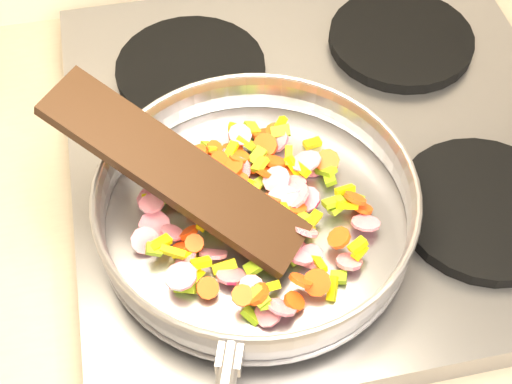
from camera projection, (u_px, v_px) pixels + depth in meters
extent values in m
cube|color=#939399|center=(324.00, 149.00, 0.86)|extent=(0.60, 0.60, 0.04)
cylinder|color=black|center=(231.00, 253.00, 0.74)|extent=(0.19, 0.19, 0.02)
cylinder|color=black|center=(484.00, 208.00, 0.77)|extent=(0.19, 0.19, 0.02)
cylinder|color=black|center=(191.00, 69.00, 0.90)|extent=(0.19, 0.19, 0.02)
cylinder|color=black|center=(401.00, 39.00, 0.94)|extent=(0.19, 0.19, 0.02)
cylinder|color=#9E9EA5|center=(256.00, 219.00, 0.75)|extent=(0.33, 0.33, 0.01)
torus|color=#9E9EA5|center=(256.00, 203.00, 0.73)|extent=(0.37, 0.37, 0.05)
torus|color=#9E9EA5|center=(256.00, 190.00, 0.71)|extent=(0.33, 0.33, 0.01)
cube|color=#9E9EA5|center=(230.00, 356.00, 0.62)|extent=(0.03, 0.04, 0.02)
cube|color=#82AE18|center=(260.00, 265.00, 0.70)|extent=(0.02, 0.01, 0.01)
cube|color=#82AE18|center=(175.00, 200.00, 0.74)|extent=(0.02, 0.02, 0.01)
cube|color=yellow|center=(173.00, 252.00, 0.71)|extent=(0.03, 0.02, 0.01)
cube|color=#82AE18|center=(251.00, 316.00, 0.68)|extent=(0.02, 0.02, 0.02)
cylinder|color=#FF4611|center=(239.00, 156.00, 0.78)|extent=(0.03, 0.03, 0.01)
cube|color=yellow|center=(192.00, 162.00, 0.77)|extent=(0.02, 0.02, 0.01)
cube|color=#82AE18|center=(353.00, 196.00, 0.76)|extent=(0.03, 0.02, 0.01)
cube|color=#82AE18|center=(185.00, 286.00, 0.69)|extent=(0.02, 0.02, 0.02)
cylinder|color=#DD1547|center=(203.00, 181.00, 0.76)|extent=(0.04, 0.04, 0.02)
cylinder|color=#FF4611|center=(301.00, 280.00, 0.68)|extent=(0.03, 0.02, 0.03)
cylinder|color=#DD1547|center=(191.00, 158.00, 0.78)|extent=(0.04, 0.04, 0.01)
cylinder|color=#DD1547|center=(299.00, 253.00, 0.71)|extent=(0.04, 0.04, 0.02)
cylinder|color=#FF4611|center=(276.00, 169.00, 0.79)|extent=(0.04, 0.04, 0.01)
cube|color=yellow|center=(160.00, 243.00, 0.71)|extent=(0.03, 0.02, 0.01)
cylinder|color=#DD1547|center=(172.00, 232.00, 0.73)|extent=(0.03, 0.03, 0.02)
cube|color=#82AE18|center=(183.00, 174.00, 0.78)|extent=(0.01, 0.02, 0.02)
cylinder|color=#FF4611|center=(281.00, 238.00, 0.71)|extent=(0.03, 0.03, 0.02)
cube|color=#82AE18|center=(302.00, 219.00, 0.72)|extent=(0.02, 0.02, 0.01)
cube|color=#82AE18|center=(254.00, 216.00, 0.74)|extent=(0.02, 0.02, 0.01)
cube|color=yellow|center=(268.00, 250.00, 0.72)|extent=(0.03, 0.01, 0.01)
cylinder|color=#DD1547|center=(178.00, 151.00, 0.78)|extent=(0.04, 0.03, 0.03)
cylinder|color=#FF4611|center=(232.00, 151.00, 0.80)|extent=(0.04, 0.04, 0.01)
cylinder|color=#FF4611|center=(232.00, 166.00, 0.77)|extent=(0.04, 0.04, 0.01)
cube|color=yellow|center=(312.00, 221.00, 0.73)|extent=(0.03, 0.03, 0.01)
cylinder|color=#FF4611|center=(327.00, 161.00, 0.77)|extent=(0.04, 0.04, 0.01)
cylinder|color=#FF4611|center=(188.00, 233.00, 0.73)|extent=(0.03, 0.03, 0.02)
cylinder|color=#FF4611|center=(185.00, 246.00, 0.72)|extent=(0.04, 0.03, 0.03)
cylinder|color=#DD1547|center=(276.00, 179.00, 0.75)|extent=(0.04, 0.04, 0.02)
cube|color=#82AE18|center=(258.00, 156.00, 0.78)|extent=(0.02, 0.02, 0.01)
cube|color=#82AE18|center=(246.00, 142.00, 0.80)|extent=(0.02, 0.03, 0.02)
cube|color=#82AE18|center=(291.00, 255.00, 0.71)|extent=(0.02, 0.02, 0.02)
cylinder|color=#DD1547|center=(167.00, 152.00, 0.77)|extent=(0.03, 0.03, 0.02)
cube|color=#82AE18|center=(326.00, 171.00, 0.77)|extent=(0.02, 0.03, 0.02)
cube|color=yellow|center=(252.00, 189.00, 0.74)|extent=(0.01, 0.02, 0.02)
cube|color=yellow|center=(152.00, 198.00, 0.76)|extent=(0.02, 0.01, 0.01)
cube|color=yellow|center=(286.00, 212.00, 0.73)|extent=(0.01, 0.02, 0.01)
cube|color=yellow|center=(201.00, 263.00, 0.70)|extent=(0.02, 0.01, 0.01)
cube|color=#82AE18|center=(273.00, 261.00, 0.71)|extent=(0.03, 0.02, 0.01)
cylinder|color=#DD1547|center=(290.00, 185.00, 0.75)|extent=(0.04, 0.04, 0.02)
cylinder|color=#FF4611|center=(270.00, 199.00, 0.74)|extent=(0.03, 0.03, 0.02)
cube|color=yellow|center=(231.00, 150.00, 0.79)|extent=(0.02, 0.02, 0.01)
cube|color=#82AE18|center=(339.00, 277.00, 0.70)|extent=(0.02, 0.02, 0.01)
cylinder|color=#DD1547|center=(213.00, 253.00, 0.72)|extent=(0.04, 0.03, 0.03)
cylinder|color=#FF4611|center=(264.00, 206.00, 0.75)|extent=(0.04, 0.03, 0.02)
cylinder|color=#FF4611|center=(237.00, 164.00, 0.79)|extent=(0.04, 0.04, 0.02)
cylinder|color=#FF4611|center=(255.00, 167.00, 0.79)|extent=(0.03, 0.03, 0.02)
cube|color=yellow|center=(220.00, 187.00, 0.75)|extent=(0.02, 0.02, 0.02)
cylinder|color=#FF4611|center=(194.00, 243.00, 0.71)|extent=(0.02, 0.02, 0.01)
cylinder|color=#DD1547|center=(145.00, 240.00, 0.72)|extent=(0.04, 0.03, 0.03)
cube|color=yellow|center=(233.00, 131.00, 0.81)|extent=(0.01, 0.02, 0.01)
cylinder|color=#FF4611|center=(298.00, 209.00, 0.74)|extent=(0.03, 0.03, 0.01)
cube|color=#82AE18|center=(282.00, 165.00, 0.79)|extent=(0.02, 0.02, 0.02)
cylinder|color=#FF4611|center=(215.00, 219.00, 0.74)|extent=(0.03, 0.03, 0.01)
cylinder|color=#DD1547|center=(283.00, 202.00, 0.74)|extent=(0.05, 0.05, 0.02)
cylinder|color=#DD1547|center=(200.00, 192.00, 0.75)|extent=(0.03, 0.04, 0.02)
cube|color=#82AE18|center=(337.00, 208.00, 0.74)|extent=(0.02, 0.02, 0.01)
cube|color=yellow|center=(178.00, 189.00, 0.75)|extent=(0.01, 0.02, 0.01)
cube|color=yellow|center=(270.00, 287.00, 0.68)|extent=(0.02, 0.02, 0.02)
cylinder|color=#DD1547|center=(186.00, 258.00, 0.71)|extent=(0.02, 0.03, 0.02)
cylinder|color=#FF4611|center=(287.00, 171.00, 0.78)|extent=(0.03, 0.03, 0.01)
cylinder|color=#FF4611|center=(239.00, 182.00, 0.77)|extent=(0.03, 0.03, 0.01)
cube|color=#82AE18|center=(263.00, 298.00, 0.67)|extent=(0.01, 0.02, 0.01)
cylinder|color=#DD1547|center=(306.00, 230.00, 0.71)|extent=(0.03, 0.03, 0.02)
cube|color=#82AE18|center=(154.00, 249.00, 0.70)|extent=(0.02, 0.01, 0.01)
cylinder|color=#FF4611|center=(363.00, 208.00, 0.75)|extent=(0.03, 0.03, 0.02)
cylinder|color=#DD1547|center=(295.00, 195.00, 0.75)|extent=(0.04, 0.04, 0.03)
cylinder|color=#DD1547|center=(307.00, 199.00, 0.75)|extent=(0.04, 0.04, 0.02)
cylinder|color=#FF4611|center=(238.00, 210.00, 0.74)|extent=(0.03, 0.02, 0.01)
cube|color=#82AE18|center=(189.00, 172.00, 0.76)|extent=(0.02, 0.02, 0.01)
cube|color=yellow|center=(224.00, 266.00, 0.71)|extent=(0.03, 0.02, 0.01)
cube|color=#82AE18|center=(209.00, 147.00, 0.79)|extent=(0.02, 0.02, 0.02)
cylinder|color=#DD1547|center=(152.00, 203.00, 0.74)|extent=(0.04, 0.04, 0.01)
cylinder|color=#DD1547|center=(231.00, 276.00, 0.70)|extent=(0.03, 0.03, 0.02)
cube|color=yellow|center=(358.00, 245.00, 0.70)|extent=(0.02, 0.02, 0.01)
cube|color=yellow|center=(312.00, 143.00, 0.81)|extent=(0.02, 0.01, 0.01)
cylinder|color=#FF4611|center=(274.00, 162.00, 0.78)|extent=(0.04, 0.03, 0.02)
cylinder|color=#DD1547|center=(312.00, 167.00, 0.79)|extent=(0.04, 0.04, 0.01)
cylinder|color=#FF4611|center=(153.00, 177.00, 0.76)|extent=(0.04, 0.04, 0.02)
cylinder|color=#FF4611|center=(167.00, 185.00, 0.76)|extent=(0.03, 0.03, 0.01)
cube|color=yellow|center=(289.00, 156.00, 0.78)|extent=(0.01, 0.02, 0.02)
cylinder|color=#FF4611|center=(259.00, 223.00, 0.72)|extent=(0.03, 0.03, 0.01)
cylinder|color=#DD1547|center=(209.00, 172.00, 0.76)|extent=(0.03, 0.03, 0.01)
cylinder|color=#FF4611|center=(317.00, 282.00, 0.68)|extent=(0.04, 0.04, 0.02)
cube|color=#82AE18|center=(259.00, 297.00, 0.67)|extent=(0.02, 0.02, 0.01)
cylinder|color=#FF4611|center=(264.00, 134.00, 0.81)|extent=(0.04, 0.03, 0.02)
cylinder|color=#FF4611|center=(242.00, 295.00, 0.67)|extent=(0.03, 0.03, 0.01)
cylinder|color=#DD1547|center=(151.00, 195.00, 0.76)|extent=(0.04, 0.04, 0.02)
cube|color=yellow|center=(208.00, 209.00, 0.74)|extent=(0.02, 0.02, 0.02)
cylinder|color=#DD1547|center=(306.00, 161.00, 0.77)|extent=(0.04, 0.04, 0.02)
cylinder|color=#FF4611|center=(257.00, 294.00, 0.67)|extent=(0.02, 0.03, 0.03)
cylinder|color=#FF4611|center=(198.00, 153.00, 0.77)|extent=(0.03, 0.03, 0.01)
cube|color=#82AE18|center=(187.00, 177.00, 0.76)|extent=(0.02, 0.02, 0.01)
cube|color=yellow|center=(206.00, 182.00, 0.76)|extent=(0.02, 0.02, 0.02)
cylinder|color=#DD1547|center=(181.00, 276.00, 0.68)|extent=(0.04, 0.04, 0.01)
cylinder|color=#FF4611|center=(355.00, 198.00, 0.74)|extent=(0.03, 0.03, 0.02)
cylinder|color=#DD1547|center=(239.00, 170.00, 0.78)|extent=(0.03, 0.03, 0.03)
cube|color=yellow|center=(160.00, 171.00, 0.77)|extent=(0.02, 0.02, 0.01)
cube|color=yellow|center=(279.00, 127.00, 0.81)|extent=(0.02, 0.03, 0.02)
cube|color=yellow|center=(268.00, 232.00, 0.73)|extent=(0.03, 0.01, 0.01)
cylinder|color=#FF4611|center=(208.00, 288.00, 0.69)|extent=(0.03, 0.03, 0.02)
cylinder|color=#DD1547|center=(251.00, 226.00, 0.73)|extent=(0.04, 0.04, 0.01)
cylinder|color=#DD1547|center=(155.00, 226.00, 0.74)|extent=(0.05, 0.04, 0.02)
cube|color=#82AE18|center=(263.00, 211.00, 0.74)|extent=(0.02, 0.02, 0.02)
cube|color=yellow|center=(302.00, 169.00, 0.77)|extent=(0.02, 0.03, 0.02)
cube|color=#82AE18|center=(260.00, 165.00, 0.76)|extent=(0.02, 0.02, 0.01)
cylinder|color=#DD1547|center=(249.00, 214.00, 0.74)|extent=(0.04, 0.04, 0.02)
cube|color=#82AE18|center=(330.00, 178.00, 0.77)|extent=(0.02, 0.02, 0.01)
cylinder|color=#FF4611|center=(265.00, 171.00, 0.76)|extent=(0.02, 0.03, 0.02)
cylinder|color=#DD1547|center=(282.00, 307.00, 0.67)|extent=(0.04, 0.04, 0.02)
cube|color=#82AE18|center=(196.00, 166.00, 0.76)|extent=(0.03, 0.02, 0.01)
cube|color=yellow|center=(267.00, 257.00, 0.71)|extent=(0.02, 0.02, 0.01)
cylinder|color=#DD1547|center=(191.00, 173.00, 0.78)|extent=(0.04, 0.04, 0.01)
cylinder|color=#DD1547|center=(240.00, 135.00, 0.80)|extent=(0.04, 0.04, 0.01)
cube|color=yellow|center=(303.00, 224.00, 0.74)|extent=(0.02, 0.03, 0.01)
cube|color=yellow|center=(255.00, 192.00, 0.74)|extent=(0.02, 0.02, 0.01)
cube|color=#82AE18|center=(334.00, 202.00, 0.74)|extent=(0.02, 0.02, 0.01)
cube|color=yellow|center=(206.00, 221.00, 0.72)|extent=(0.02, 0.02, 0.01)
cube|color=#82AE18|center=(252.00, 128.00, 0.82)|extent=(0.02, 0.02, 0.01)
cube|color=#82AE18|center=(248.00, 291.00, 0.68)|extent=(0.02, 0.03, 0.02)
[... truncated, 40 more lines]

